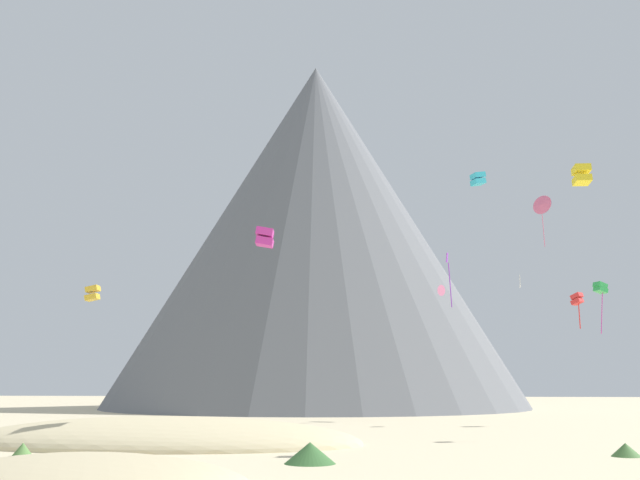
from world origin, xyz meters
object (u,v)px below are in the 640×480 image
Objects in this scene: bush_near_left at (310,453)px; kite_white_mid at (520,281)px; kite_rainbow_mid at (542,205)px; kite_pink_mid at (440,290)px; kite_yellow_mid at (582,175)px; bush_ridge_crest at (626,450)px; kite_gold_low at (93,293)px; kite_violet_low at (449,271)px; kite_red_low at (577,299)px; kite_magenta_mid at (265,237)px; bush_near_right at (23,449)px; kite_green_low at (600,288)px; rock_massif at (322,246)px; kite_cyan_mid at (478,179)px.

bush_near_left is 1.99× the size of kite_white_mid.
kite_pink_mid is at bearing -115.39° from kite_rainbow_mid.
bush_near_left is 2.03× the size of kite_yellow_mid.
kite_rainbow_mid reaches higher than kite_yellow_mid.
bush_ridge_crest is 1.12× the size of kite_gold_low.
kite_pink_mid is at bearing 102.10° from bush_ridge_crest.
kite_gold_low is 0.33× the size of kite_violet_low.
kite_gold_low is (-23.01, 23.07, 11.53)m from bush_near_left.
kite_red_low is 41.61m from kite_gold_low.
kite_magenta_mid is 1.14× the size of kite_pink_mid.
kite_magenta_mid is at bearing -127.39° from kite_gold_low.
kite_magenta_mid is 15.04m from kite_violet_low.
kite_green_low is (42.17, 35.11, 13.30)m from bush_near_right.
kite_red_low is at bearing -67.61° from rock_massif.
bush_ridge_crest is 15.91m from kite_red_low.
kite_cyan_mid is (22.35, -46.03, -2.28)m from rock_massif.
kite_yellow_mid reaches higher than kite_red_low.
kite_green_low is (30.26, 25.91, -0.64)m from kite_magenta_mid.
kite_rainbow_mid is at bearing -145.27° from kite_red_low.
bush_near_right is 32.29m from kite_violet_low.
rock_massif reaches higher than bush_near_left.
kite_cyan_mid reaches higher than kite_white_mid.
kite_magenta_mid is 33.28m from kite_white_mid.
kite_pink_mid is at bearing 56.56° from kite_violet_low.
bush_near_left is 34.56m from kite_gold_low.
kite_magenta_mid reaches higher than kite_green_low.
kite_gold_low is (-32.39, -18.57, -2.24)m from kite_pink_mid.
kite_green_low is at bearing 69.23° from kite_yellow_mid.
bush_near_right is at bearing -179.73° from kite_violet_low.
bush_near_right is 0.17× the size of kite_rainbow_mid.
bush_near_right is at bearing 14.45° from kite_pink_mid.
kite_magenta_mid reaches higher than kite_red_low.
kite_pink_mid is 0.19× the size of kite_rainbow_mid.
kite_rainbow_mid is at bearing 162.92° from kite_pink_mid.
bush_near_left is 47.11m from kite_cyan_mid.
kite_pink_mid is 0.29× the size of kite_violet_low.
kite_pink_mid is 16.74m from kite_green_low.
bush_near_left is 0.61× the size of kite_violet_low.
kite_white_mid is 20.35m from kite_violet_low.
kite_rainbow_mid is (31.14, -35.54, -2.76)m from rock_massif.
kite_magenta_mid is (-21.92, 5.76, 13.93)m from bush_ridge_crest.
kite_pink_mid is (18.11, -41.65, -13.91)m from rock_massif.
kite_white_mid is 0.30× the size of kite_violet_low.
kite_yellow_mid is (40.11, -13.43, 5.67)m from kite_gold_low.
kite_magenta_mid is 46.89m from kite_rainbow_mid.
kite_violet_low reaches higher than kite_gold_low.
kite_red_low is 20.87m from kite_green_low.
kite_yellow_mid is (-5.30, -38.11, -7.72)m from kite_rainbow_mid.
kite_cyan_mid is 12.09m from kite_white_mid.
kite_magenta_mid reaches higher than bush_ridge_crest.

